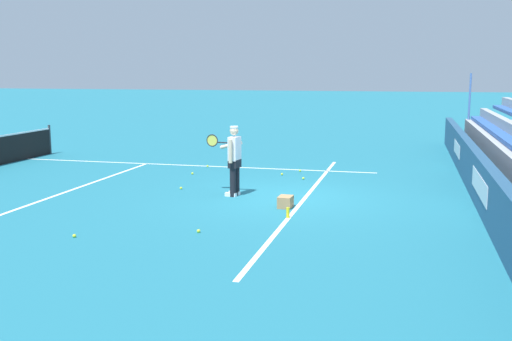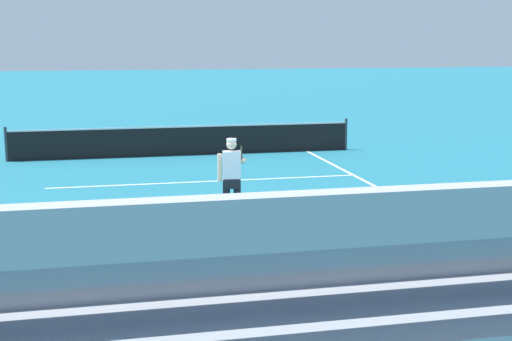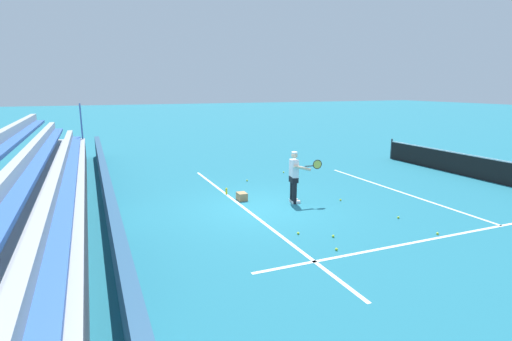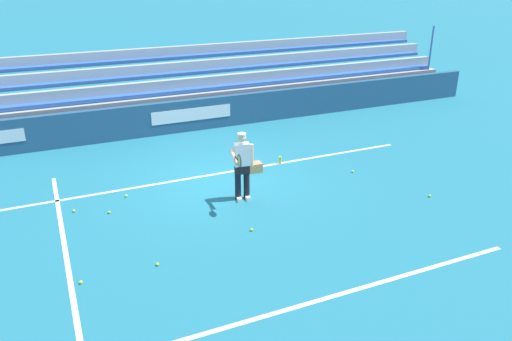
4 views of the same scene
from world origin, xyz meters
The scene contains 18 objects.
ground_plane centered at (0.00, 0.00, 0.00)m, with size 160.00×160.00×0.00m, color #1E6B7F.
court_baseline_white centered at (0.00, -0.50, 0.00)m, with size 12.00×0.10×0.01m, color white.
court_sideline_white centered at (4.11, 4.00, 0.00)m, with size 0.10×12.00×0.01m, color white.
court_service_line_white centered at (0.00, 5.50, 0.00)m, with size 8.22×0.10×0.01m, color white.
back_wall_sponsor_board centered at (0.01, -4.51, 0.55)m, with size 24.97×0.25×1.10m.
bleacher_stand centered at (0.00, -6.33, 0.73)m, with size 23.72×2.40×2.95m.
tennis_player centered at (-0.12, 1.25, 0.89)m, with size 0.66×0.97×1.71m.
ball_box_cardboard centered at (-1.09, -0.24, 0.13)m, with size 0.40×0.30×0.26m, color #A87F51.
tennis_ball_on_baseline centered at (2.51, 3.30, 0.03)m, with size 0.07×0.07×0.07m, color #CCE533.
tennis_ball_midcourt centered at (-3.58, 0.93, 0.03)m, with size 0.07×0.07×0.07m, color #CCE533.
tennis_ball_toward_net centered at (0.30, 2.80, 0.03)m, with size 0.07×0.07×0.07m, color #CCE533.
tennis_ball_near_player centered at (-4.46, 3.03, 0.03)m, with size 0.07×0.07×0.07m, color #CCE533.
tennis_ball_stray_back centered at (3.93, 3.31, 0.03)m, with size 0.07×0.07×0.07m, color #CCE533.
tennis_ball_far_right centered at (2.51, -0.03, 0.03)m, with size 0.07×0.07×0.07m, color #CCE533.
tennis_ball_by_box centered at (3.78, 0.29, 0.03)m, with size 0.07×0.07×0.07m, color #CCE533.
tennis_ball_far_left centered at (3.03, 0.70, 0.03)m, with size 0.07×0.07×0.07m, color #CCE533.
water_bottle centered at (-2.02, -0.48, 0.11)m, with size 0.07×0.07×0.22m, color yellow.
tennis_net centered at (0.00, 10.00, 0.49)m, with size 11.09×0.09×1.07m.
Camera 3 is at (11.17, -4.86, 3.78)m, focal length 28.00 mm.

